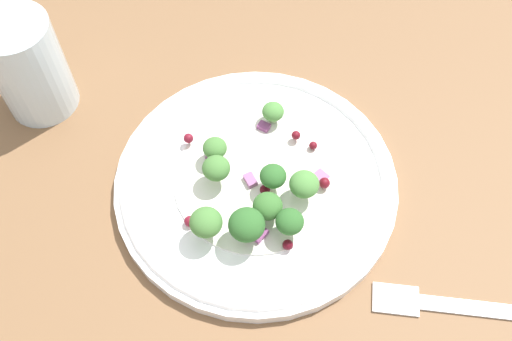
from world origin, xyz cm
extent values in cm
cube|color=brown|center=(0.00, 0.00, -1.00)|extent=(180.00, 180.00, 2.00)
cylinder|color=white|center=(-1.54, 2.84, 0.60)|extent=(24.35, 24.35, 1.20)
torus|color=white|center=(-1.54, 2.84, 1.20)|extent=(23.40, 23.40, 1.00)
cylinder|color=white|center=(-1.54, 2.84, 1.30)|extent=(14.12, 14.12, 0.20)
cylinder|color=#9EC684|center=(0.20, 3.48, 2.31)|extent=(0.83, 0.83, 0.83)
ellipsoid|color=#2D6028|center=(0.20, 3.48, 3.31)|extent=(2.22, 2.22, 1.67)
cylinder|color=#ADD18E|center=(4.14, 2.15, 2.30)|extent=(0.85, 0.85, 0.85)
ellipsoid|color=#2D6028|center=(4.14, 2.15, 3.32)|extent=(2.27, 2.27, 1.70)
cylinder|color=#9EC684|center=(-5.73, 7.55, 1.91)|extent=(0.74, 0.74, 0.74)
ellipsoid|color=#4C843D|center=(-5.73, 7.55, 2.79)|extent=(1.97, 1.97, 1.48)
cylinder|color=#8EB77A|center=(-5.16, 1.08, 2.18)|extent=(0.78, 0.78, 0.78)
ellipsoid|color=#477A38|center=(-5.16, 1.08, 3.12)|extent=(2.08, 2.08, 1.56)
cylinder|color=#8EB77A|center=(1.92, 1.60, 1.96)|extent=(0.91, 0.91, 0.91)
ellipsoid|color=#386B2D|center=(1.92, 1.60, 3.05)|extent=(2.44, 2.44, 1.83)
cylinder|color=#8EB77A|center=(2.64, -0.90, 2.46)|extent=(1.09, 1.09, 1.09)
ellipsoid|color=#2D6028|center=(2.64, -0.90, 3.77)|extent=(2.90, 2.90, 2.17)
cylinder|color=#ADD18E|center=(-3.20, 0.48, 2.40)|extent=(0.88, 0.88, 0.88)
ellipsoid|color=#477A38|center=(-3.20, 0.48, 3.46)|extent=(2.35, 2.35, 1.76)
cylinder|color=#9EC684|center=(0.59, -3.34, 2.37)|extent=(0.98, 0.98, 0.98)
ellipsoid|color=#477A38|center=(0.59, -3.34, 3.55)|extent=(2.61, 2.61, 1.96)
cylinder|color=#9EC684|center=(2.09, 5.11, 2.25)|extent=(0.93, 0.93, 0.93)
ellipsoid|color=#4C843D|center=(2.09, 5.11, 3.37)|extent=(2.48, 2.48, 1.86)
sphere|color=maroon|center=(2.40, 7.11, 2.07)|extent=(0.94, 0.94, 0.94)
sphere|color=#4C0A14|center=(-0.06, 2.70, 1.81)|extent=(0.90, 0.90, 0.90)
sphere|color=maroon|center=(-1.26, 8.73, 1.86)|extent=(0.72, 0.72, 0.72)
sphere|color=maroon|center=(-7.90, 0.18, 2.19)|extent=(0.87, 0.87, 0.87)
sphere|color=maroon|center=(-1.11, -4.02, 1.70)|extent=(0.91, 0.91, 0.91)
sphere|color=#4C0A14|center=(5.15, 1.32, 1.83)|extent=(0.87, 0.87, 0.87)
sphere|color=maroon|center=(-2.84, 8.00, 2.16)|extent=(0.80, 0.80, 0.80)
cube|color=#843D75|center=(-5.54, 6.44, 1.59)|extent=(1.29, 1.19, 0.52)
cube|color=#A35B93|center=(1.43, 7.52, 1.37)|extent=(1.35, 1.33, 0.31)
cube|color=#843D75|center=(2.92, 0.07, 1.64)|extent=(1.52, 1.60, 0.54)
cube|color=#A35B93|center=(-1.56, 2.26, 1.64)|extent=(1.35, 0.98, 0.57)
cube|color=#843D75|center=(-5.67, 1.13, 1.48)|extent=(1.45, 1.63, 0.50)
cube|color=silver|center=(13.10, 6.06, 0.25)|extent=(4.18, 4.29, 0.50)
cylinder|color=silver|center=(-20.90, -8.53, 4.90)|extent=(6.56, 6.56, 9.79)
camera|label=1|loc=(19.41, -11.50, 44.00)|focal=40.67mm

